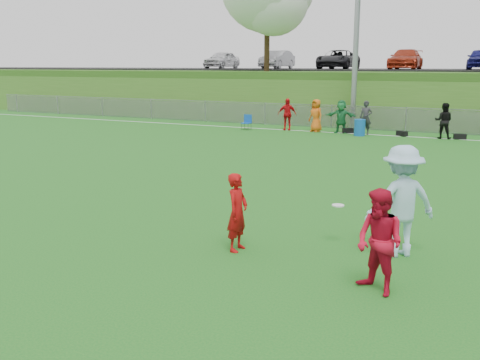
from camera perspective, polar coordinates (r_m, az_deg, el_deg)
The scene contains 15 objects.
ground at distance 10.51m, azimuth 0.68°, elevation -7.12°, with size 120.00×120.00×0.00m, color #145F1B.
sideline_far at distance 27.55m, azimuth 16.58°, elevation 4.51°, with size 60.00×0.10×0.01m, color white.
fence at distance 29.44m, azimuth 17.27°, elevation 6.19°, with size 58.00×0.06×1.30m.
light_pole at distance 30.82m, azimuth 12.46°, elevation 18.00°, with size 1.20×0.40×12.15m.
berm at distance 40.27m, azimuth 19.68°, elevation 8.75°, with size 120.00×18.00×3.00m, color #2E5B19.
parking_lot at distance 42.22m, azimuth 20.13°, elevation 10.96°, with size 120.00×12.00×0.10m, color black.
car_row at distance 41.35m, azimuth 18.42°, elevation 12.13°, with size 32.04×5.18×1.44m.
spectator_row at distance 27.93m, azimuth 11.66°, elevation 6.60°, with size 8.85×0.85×1.69m.
gear_bags at distance 27.48m, azimuth 18.91°, elevation 4.60°, with size 7.24×0.55×0.26m.
player_red_left at distance 10.10m, azimuth -0.28°, elevation -3.47°, with size 0.55×0.36×1.50m, color #A40B0C.
player_red_center at distance 8.49m, azimuth 14.66°, elevation -6.43°, with size 0.80×0.62×1.65m, color red.
player_blue at distance 10.21m, azimuth 16.82°, elevation -2.17°, with size 1.34×0.77×2.07m, color #A5CEE5.
frisbee at distance 10.65m, azimuth 10.42°, elevation -2.68°, with size 0.24×0.24×0.02m.
recycling_bin at distance 27.21m, azimuth 12.65°, elevation 5.48°, with size 0.54×0.54×0.81m, color #0F55AA.
camp_chair at distance 29.05m, azimuth 0.69°, elevation 5.86°, with size 0.45×0.46×0.81m.
Camera 1 is at (4.13, -9.01, 3.49)m, focal length 40.00 mm.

